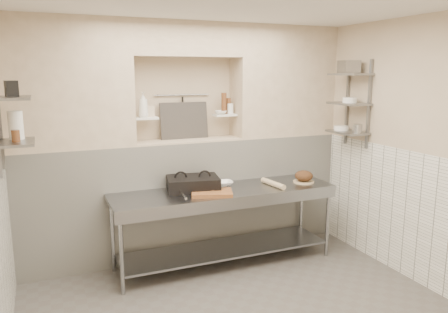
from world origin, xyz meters
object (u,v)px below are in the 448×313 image
mixing_bowl (224,183)px  bowl_alcove (221,112)px  prep_table (225,211)px  panini_press (193,184)px  cutting_board (212,193)px  bread_loaf (304,176)px  rolling_pin (273,184)px  jug_left (16,125)px  bottle_soap (143,105)px

mixing_bowl → bowl_alcove: bearing=74.6°
prep_table → panini_press: panini_press is taller
panini_press → cutting_board: (0.14, -0.25, -0.06)m
bread_loaf → rolling_pin: bearing=-177.5°
prep_table → jug_left: 2.37m
bread_loaf → bottle_soap: (-1.82, 0.59, 0.88)m
bottle_soap → jug_left: 1.43m
bowl_alcove → panini_press: bearing=-140.9°
cutting_board → bowl_alcove: (0.38, 0.67, 0.82)m
rolling_pin → bread_loaf: size_ratio=1.91×
prep_table → mixing_bowl: 0.36m
bottle_soap → bowl_alcove: 0.97m
prep_table → mixing_bowl: mixing_bowl is taller
rolling_pin → bowl_alcove: size_ratio=2.80×
panini_press → jug_left: 1.92m
panini_press → jug_left: (-1.76, -0.13, 0.76)m
jug_left → mixing_bowl: bearing=5.5°
bottle_soap → mixing_bowl: bearing=-21.5°
prep_table → bowl_alcove: bowl_alcove is taller
prep_table → jug_left: jug_left is taller
rolling_pin → bread_loaf: (0.44, 0.02, 0.05)m
bowl_alcove → bread_loaf: bearing=-34.6°
prep_table → panini_press: 0.50m
prep_table → bowl_alcove: bearing=72.4°
panini_press → cutting_board: bearing=-50.1°
mixing_bowl → cutting_board: bearing=-131.6°
cutting_board → rolling_pin: rolling_pin is taller
mixing_bowl → jug_left: (-2.18, -0.21, 0.82)m
rolling_pin → bread_loaf: 0.44m
cutting_board → bottle_soap: bottle_soap is taller
mixing_bowl → bowl_alcove: size_ratio=1.36×
panini_press → bottle_soap: size_ratio=2.23×
prep_table → jug_left: bearing=-179.7°
prep_table → bottle_soap: bottle_soap is taller
prep_table → cutting_board: (-0.21, -0.12, 0.28)m
bowl_alcove → bottle_soap: bearing=-179.9°
panini_press → bread_loaf: (1.37, -0.17, 0.00)m
panini_press → mixing_bowl: panini_press is taller
bread_loaf → bowl_alcove: size_ratio=1.47×
bread_loaf → bowl_alcove: bowl_alcove is taller
bowl_alcove → prep_table: bearing=-107.6°
prep_table → jug_left: size_ratio=9.95×
prep_table → panini_press: size_ratio=4.02×
cutting_board → bread_loaf: 1.24m
panini_press → bowl_alcove: (0.52, 0.42, 0.76)m
panini_press → cutting_board: panini_press is taller
bread_loaf → bottle_soap: bottle_soap is taller
rolling_pin → bottle_soap: (-1.38, 0.61, 0.93)m
panini_press → bottle_soap: bearing=147.9°
cutting_board → jug_left: 2.07m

